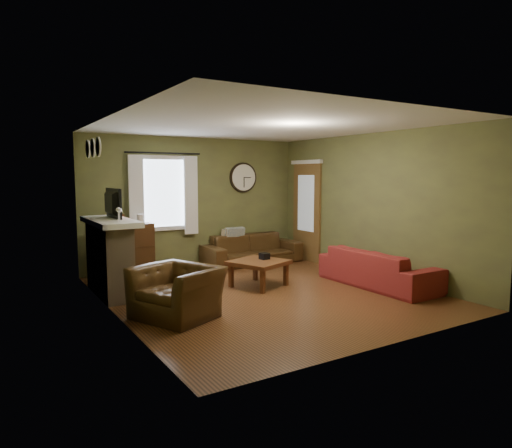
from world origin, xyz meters
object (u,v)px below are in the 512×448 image
sofa_red (378,268)px  coffee_table (259,273)px  bookshelf (130,251)px  armchair (177,292)px  sofa_brown (252,249)px

sofa_red → coffee_table: bearing=59.4°
sofa_red → coffee_table: 2.00m
bookshelf → coffee_table: (1.63, -1.79, -0.27)m
sofa_red → armchair: armchair is taller
armchair → coffee_table: size_ratio=1.26×
sofa_brown → armchair: bearing=-135.9°
sofa_brown → armchair: armchair is taller
bookshelf → coffee_table: size_ratio=1.20×
sofa_brown → armchair: (-2.72, -2.63, 0.03)m
coffee_table → sofa_brown: bearing=62.2°
sofa_brown → sofa_red: size_ratio=0.99×
coffee_table → armchair: bearing=-154.4°
sofa_red → armchair: 3.50m
bookshelf → sofa_brown: 2.57m
sofa_red → coffee_table: sofa_red is taller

